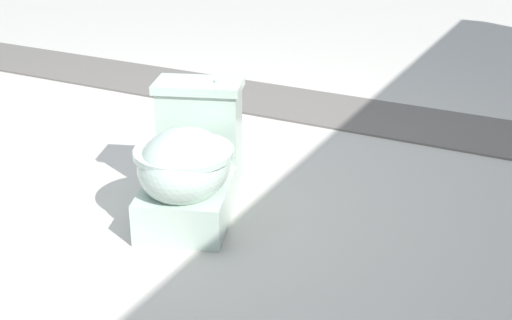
# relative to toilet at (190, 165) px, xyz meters

# --- Properties ---
(ground_plane) EXTENTS (14.00, 14.00, 0.00)m
(ground_plane) POSITION_rel_toilet_xyz_m (-0.15, -0.26, -0.22)
(ground_plane) COLOR #B7B2A8
(gravel_strip) EXTENTS (0.56, 8.00, 0.01)m
(gravel_strip) POSITION_rel_toilet_xyz_m (-1.45, 0.24, -0.21)
(gravel_strip) COLOR #605B56
(gravel_strip) RESTS_ON ground
(toilet) EXTENTS (0.72, 0.56, 0.52)m
(toilet) POSITION_rel_toilet_xyz_m (0.00, 0.00, 0.00)
(toilet) COLOR #B2C6B7
(toilet) RESTS_ON ground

